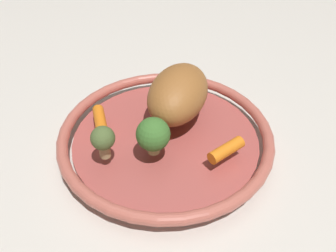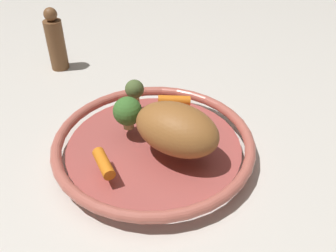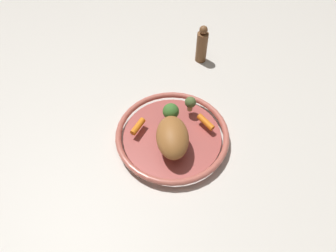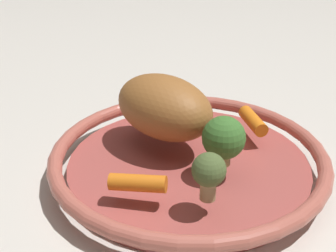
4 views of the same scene
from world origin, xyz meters
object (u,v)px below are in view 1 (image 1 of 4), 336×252
(serving_bowl, at_px, (166,138))
(roast_chicken_piece, at_px, (178,94))
(broccoli_floret_mid, at_px, (153,135))
(baby_carrot_center, at_px, (100,120))
(broccoli_floret_large, at_px, (103,140))
(baby_carrot_back, at_px, (226,150))

(serving_bowl, height_order, roast_chicken_piece, roast_chicken_piece)
(serving_bowl, distance_m, broccoli_floret_mid, 0.07)
(baby_carrot_center, height_order, broccoli_floret_large, broccoli_floret_large)
(baby_carrot_center, bearing_deg, serving_bowl, 141.91)
(broccoli_floret_large, bearing_deg, baby_carrot_center, -106.94)
(serving_bowl, distance_m, broccoli_floret_large, 0.12)
(baby_carrot_center, relative_size, broccoli_floret_mid, 1.02)
(serving_bowl, relative_size, roast_chicken_piece, 2.42)
(roast_chicken_piece, xyz_separation_m, baby_carrot_center, (0.13, -0.04, -0.03))
(roast_chicken_piece, distance_m, broccoli_floret_large, 0.15)
(roast_chicken_piece, distance_m, baby_carrot_center, 0.14)
(roast_chicken_piece, distance_m, baby_carrot_back, 0.13)
(serving_bowl, bearing_deg, roast_chicken_piece, -145.43)
(serving_bowl, xyz_separation_m, baby_carrot_back, (-0.05, 0.10, 0.03))
(baby_carrot_center, distance_m, broccoli_floret_mid, 0.11)
(baby_carrot_center, bearing_deg, broccoli_floret_large, 73.06)
(roast_chicken_piece, bearing_deg, baby_carrot_center, -17.40)
(broccoli_floret_large, height_order, broccoli_floret_mid, broccoli_floret_mid)
(baby_carrot_center, bearing_deg, broccoli_floret_mid, 113.79)
(broccoli_floret_large, distance_m, broccoli_floret_mid, 0.07)
(baby_carrot_back, height_order, broccoli_floret_large, broccoli_floret_large)
(broccoli_floret_mid, bearing_deg, roast_chicken_piece, -142.61)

